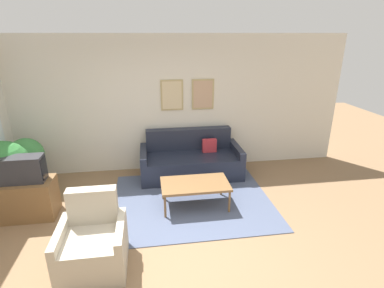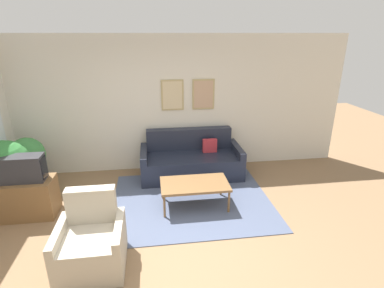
% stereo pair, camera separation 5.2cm
% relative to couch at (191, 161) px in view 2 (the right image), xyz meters
% --- Properties ---
extents(ground_plane, '(16.00, 16.00, 0.00)m').
position_rel_couch_xyz_m(ground_plane, '(-0.75, -2.28, -0.30)').
color(ground_plane, '#846647').
extents(area_rug, '(2.64, 2.18, 0.01)m').
position_rel_couch_xyz_m(area_rug, '(-0.13, -1.01, -0.30)').
color(area_rug, '#4C5670').
rests_on(area_rug, ground_plane).
extents(wall_back, '(8.00, 0.09, 2.70)m').
position_rel_couch_xyz_m(wall_back, '(-0.74, 0.47, 1.05)').
color(wall_back, beige).
rests_on(wall_back, ground_plane).
extents(couch, '(1.96, 0.90, 0.88)m').
position_rel_couch_xyz_m(couch, '(0.00, 0.00, 0.00)').
color(couch, '#1E2333').
rests_on(couch, ground_plane).
extents(coffee_table, '(1.10, 0.63, 0.42)m').
position_rel_couch_xyz_m(coffee_table, '(-0.10, -1.17, 0.08)').
color(coffee_table, brown).
rests_on(coffee_table, ground_plane).
extents(tv_stand, '(0.83, 0.48, 0.60)m').
position_rel_couch_xyz_m(tv_stand, '(-2.70, -1.09, -0.00)').
color(tv_stand, brown).
rests_on(tv_stand, ground_plane).
extents(tv, '(0.65, 0.28, 0.40)m').
position_rel_couch_xyz_m(tv, '(-2.70, -1.09, 0.50)').
color(tv, '#2D2D33').
rests_on(tv, tv_stand).
extents(armchair, '(0.78, 0.76, 0.92)m').
position_rel_couch_xyz_m(armchair, '(-1.53, -2.33, -0.00)').
color(armchair, '#B2A893').
rests_on(armchair, ground_plane).
extents(potted_plant_tall, '(0.77, 0.77, 1.15)m').
position_rel_couch_xyz_m(potted_plant_tall, '(-3.05, -0.81, 0.44)').
color(potted_plant_tall, '#935638').
rests_on(potted_plant_tall, ground_plane).
extents(potted_plant_by_window, '(0.62, 0.62, 0.96)m').
position_rel_couch_xyz_m(potted_plant_by_window, '(-2.99, -0.13, 0.31)').
color(potted_plant_by_window, '#383D42').
rests_on(potted_plant_by_window, ground_plane).
extents(potted_plant_small, '(0.50, 0.50, 0.79)m').
position_rel_couch_xyz_m(potted_plant_small, '(-2.99, -0.45, 0.20)').
color(potted_plant_small, '#935638').
rests_on(potted_plant_small, ground_plane).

